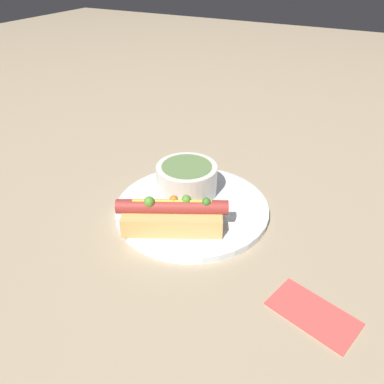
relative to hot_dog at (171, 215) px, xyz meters
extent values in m
plane|color=tan|center=(0.00, 0.07, -0.04)|extent=(4.00, 4.00, 0.00)
cylinder|color=white|center=(0.00, 0.07, -0.03)|extent=(0.28, 0.28, 0.01)
cube|color=#DBAD60|center=(0.00, 0.00, -0.01)|extent=(0.18, 0.13, 0.03)
cylinder|color=#9E332D|center=(0.00, 0.00, 0.02)|extent=(0.18, 0.10, 0.02)
sphere|color=#518C2D|center=(-0.03, -0.02, 0.03)|extent=(0.02, 0.02, 0.02)
sphere|color=#387A28|center=(0.05, 0.02, 0.03)|extent=(0.01, 0.01, 0.01)
sphere|color=orange|center=(0.01, 0.01, 0.03)|extent=(0.01, 0.01, 0.01)
sphere|color=#518C2D|center=(0.02, 0.01, 0.03)|extent=(0.02, 0.02, 0.02)
sphere|color=#387A28|center=(0.06, 0.03, 0.03)|extent=(0.01, 0.01, 0.01)
cylinder|color=gold|center=(0.00, 0.00, 0.03)|extent=(0.12, 0.06, 0.01)
cylinder|color=silver|center=(-0.03, 0.11, 0.00)|extent=(0.12, 0.12, 0.06)
cylinder|color=#66844C|center=(-0.03, 0.11, 0.03)|extent=(0.09, 0.09, 0.01)
cube|color=#B7B7BC|center=(-0.07, 0.04, -0.02)|extent=(0.07, 0.09, 0.00)
ellipsoid|color=#B7B7BC|center=(-0.03, 0.10, -0.02)|extent=(0.04, 0.04, 0.01)
cube|color=#E04C47|center=(0.26, -0.06, -0.03)|extent=(0.13, 0.09, 0.01)
camera|label=1|loc=(0.26, -0.43, 0.38)|focal=35.00mm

